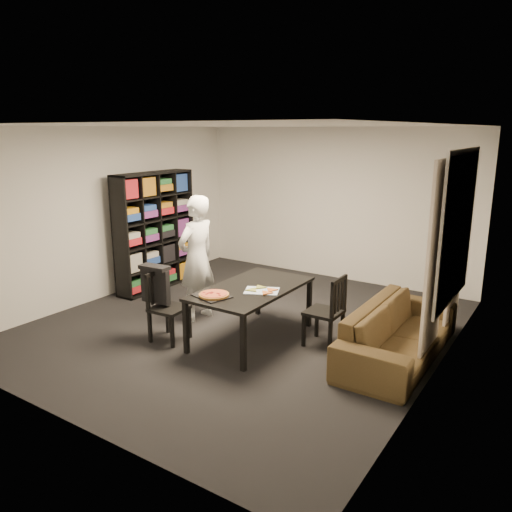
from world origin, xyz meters
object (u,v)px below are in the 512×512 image
Objects in this scene: bookshelf at (155,231)px; dining_table at (252,292)px; chair_left at (164,301)px; sofa at (399,332)px; baking_tray at (212,296)px; person at (197,258)px; chair_right at (330,307)px; pepperoni_pizza at (214,295)px.

dining_table is at bearing -19.99° from bookshelf.
bookshelf is 2.24m from chair_left.
sofa is (2.61, 1.09, -0.19)m from chair_left.
dining_table is (2.50, -0.91, -0.33)m from bookshelf.
person is at bearing 138.76° from baking_tray.
bookshelf is at bearing -99.48° from chair_right.
person is at bearing 3.22° from chair_left.
baking_tray is at bearing -165.07° from pepperoni_pizza.
chair_left is at bearing -175.43° from pepperoni_pizza.
bookshelf is at bearing 84.32° from sofa.
bookshelf is 1.66m from person.
baking_tray is (-0.19, -0.54, 0.07)m from dining_table.
person is at bearing -85.33° from chair_right.
person is 4.90× the size of pepperoni_pizza.
pepperoni_pizza is (-1.07, -0.87, 0.20)m from chair_right.
sofa is (4.20, -0.42, -0.64)m from bookshelf.
chair_left is at bearing -175.81° from baking_tray.
bookshelf is 1.17× the size of dining_table.
baking_tray is (2.31, -1.45, -0.27)m from bookshelf.
pepperoni_pizza is at bearing -31.73° from bookshelf.
chair_left is at bearing 112.63° from sofa.
person is 4.29× the size of baking_tray.
dining_table is 4.06× the size of baking_tray.
sofa is at bearing 16.15° from dining_table.
chair_left is at bearing -62.82° from chair_right.
pepperoni_pizza is (-0.16, -0.54, 0.09)m from dining_table.
dining_table is 4.64× the size of pepperoni_pizza.
bookshelf reaches higher than dining_table.
person is 1.12m from pepperoni_pizza.
chair_left reaches higher than sofa.
person is at bearing 169.92° from dining_table.
baking_tray is 2.19m from sofa.
chair_right is at bearing 101.38° from sofa.
chair_right is at bearing 99.09° from person.
chair_left is at bearing -146.78° from dining_table.
sofa is at bearing -5.68° from bookshelf.
person is at bearing -26.14° from bookshelf.
person reaches higher than chair_right.
chair_right reaches higher than sofa.
baking_tray is (0.83, -0.72, -0.18)m from person.
bookshelf is 4.27m from sofa.
person reaches higher than chair_left.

